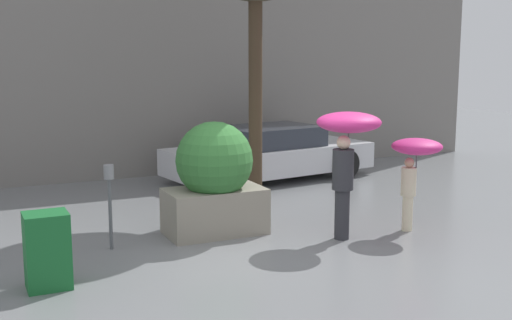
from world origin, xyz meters
name	(u,v)px	position (x,y,z in m)	size (l,w,h in m)	color
ground_plane	(269,257)	(0.00, 0.00, 0.00)	(40.00, 40.00, 0.00)	slate
building_facade	(138,41)	(0.00, 6.50, 3.00)	(18.00, 0.30, 6.00)	gray
planter_box	(215,178)	(-0.24, 1.38, 0.86)	(1.49, 1.17, 1.72)	gray
person_adult	(347,139)	(1.44, 0.35, 1.49)	(0.95, 0.95, 1.88)	#2D2D33
person_child	(415,157)	(2.57, 0.20, 1.17)	(0.77, 0.77, 1.45)	beige
parked_car_near	(270,154)	(2.45, 4.94, 0.56)	(4.76, 2.52, 1.17)	silver
parking_meter	(109,189)	(-1.86, 1.25, 0.87)	(0.14, 0.14, 1.20)	#595B60
newspaper_box	(47,251)	(-2.86, 0.05, 0.45)	(0.50, 0.44, 0.90)	#19662D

